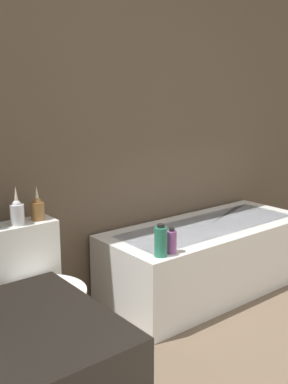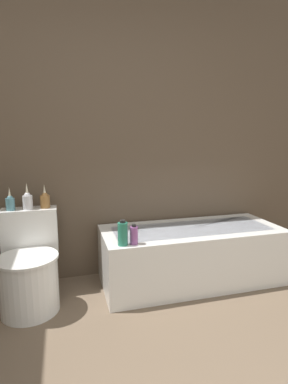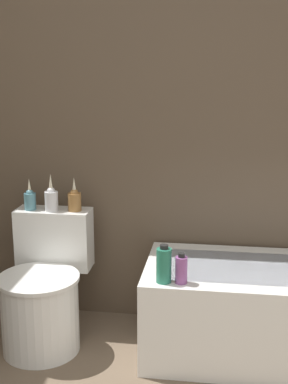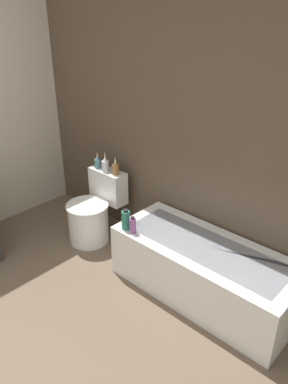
{
  "view_description": "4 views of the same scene",
  "coord_description": "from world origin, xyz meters",
  "px_view_note": "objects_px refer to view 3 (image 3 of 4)",
  "views": [
    {
      "loc": [
        -1.53,
        -0.21,
        1.41
      ],
      "look_at": [
        -0.08,
        1.61,
        0.89
      ],
      "focal_mm": 42.0,
      "sensor_mm": 36.0,
      "label": 1
    },
    {
      "loc": [
        -0.35,
        -0.44,
        1.28
      ],
      "look_at": [
        0.25,
        1.7,
        0.87
      ],
      "focal_mm": 28.0,
      "sensor_mm": 36.0,
      "label": 2
    },
    {
      "loc": [
        0.31,
        -0.79,
        1.55
      ],
      "look_at": [
        -0.04,
        1.66,
        0.93
      ],
      "focal_mm": 50.0,
      "sensor_mm": 36.0,
      "label": 3
    },
    {
      "loc": [
        2.08,
        -0.31,
        2.27
      ],
      "look_at": [
        0.15,
        1.77,
        0.83
      ],
      "focal_mm": 35.0,
      "sensor_mm": 36.0,
      "label": 4
    }
  ],
  "objects_px": {
    "shampoo_bottle_short": "(181,269)",
    "vase_bronze": "(75,199)",
    "vase_gold": "(30,199)",
    "toilet": "(44,293)",
    "vase_silver": "(51,198)",
    "shampoo_bottle_tall": "(164,265)"
  },
  "relations": [
    {
      "from": "vase_silver",
      "to": "vase_gold",
      "type": "bearing_deg",
      "value": 177.04
    },
    {
      "from": "vase_bronze",
      "to": "toilet",
      "type": "bearing_deg",
      "value": -120.53
    },
    {
      "from": "shampoo_bottle_short",
      "to": "vase_silver",
      "type": "bearing_deg",
      "value": 153.25
    },
    {
      "from": "toilet",
      "to": "shampoo_bottle_tall",
      "type": "xyz_separation_m",
      "value": [
        0.68,
        -0.19,
        0.28
      ]
    },
    {
      "from": "toilet",
      "to": "vase_silver",
      "type": "bearing_deg",
      "value": 90.0
    },
    {
      "from": "vase_bronze",
      "to": "shampoo_bottle_tall",
      "type": "height_order",
      "value": "vase_bronze"
    },
    {
      "from": "vase_gold",
      "to": "vase_silver",
      "type": "relative_size",
      "value": 0.86
    },
    {
      "from": "vase_bronze",
      "to": "shampoo_bottle_short",
      "type": "relative_size",
      "value": 1.26
    },
    {
      "from": "vase_bronze",
      "to": "vase_gold",
      "type": "bearing_deg",
      "value": -176.65
    },
    {
      "from": "toilet",
      "to": "shampoo_bottle_short",
      "type": "bearing_deg",
      "value": -13.92
    },
    {
      "from": "shampoo_bottle_short",
      "to": "shampoo_bottle_tall",
      "type": "bearing_deg",
      "value": -179.77
    },
    {
      "from": "vase_gold",
      "to": "shampoo_bottle_tall",
      "type": "relative_size",
      "value": 0.95
    },
    {
      "from": "toilet",
      "to": "vase_silver",
      "type": "relative_size",
      "value": 3.37
    },
    {
      "from": "vase_bronze",
      "to": "shampoo_bottle_tall",
      "type": "bearing_deg",
      "value": -36.44
    },
    {
      "from": "vase_silver",
      "to": "toilet",
      "type": "bearing_deg",
      "value": -90.0
    },
    {
      "from": "vase_gold",
      "to": "shampoo_bottle_short",
      "type": "xyz_separation_m",
      "value": [
        0.89,
        -0.39,
        -0.22
      ]
    },
    {
      "from": "shampoo_bottle_short",
      "to": "vase_bronze",
      "type": "bearing_deg",
      "value": 147.4
    },
    {
      "from": "vase_silver",
      "to": "vase_bronze",
      "type": "relative_size",
      "value": 1.1
    },
    {
      "from": "toilet",
      "to": "vase_gold",
      "type": "bearing_deg",
      "value": 122.36
    },
    {
      "from": "vase_silver",
      "to": "shampoo_bottle_tall",
      "type": "height_order",
      "value": "vase_silver"
    },
    {
      "from": "vase_gold",
      "to": "vase_silver",
      "type": "height_order",
      "value": "vase_silver"
    },
    {
      "from": "vase_bronze",
      "to": "shampoo_bottle_short",
      "type": "xyz_separation_m",
      "value": [
        0.64,
        -0.41,
        -0.22
      ]
    }
  ]
}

